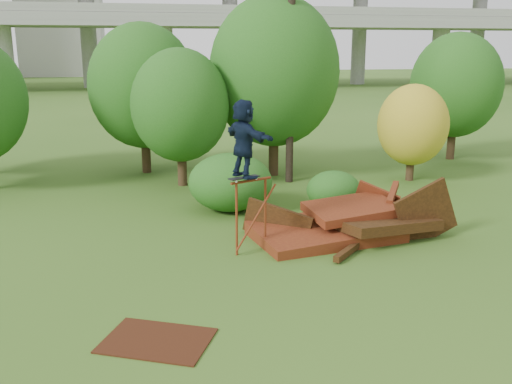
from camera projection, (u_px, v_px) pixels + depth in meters
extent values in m
plane|color=#2D5116|center=(312.00, 286.00, 12.06)|extent=(240.00, 240.00, 0.00)
cube|color=#511B0E|center=(325.00, 232.00, 15.06)|extent=(4.04, 2.87, 0.62)
cube|color=black|center=(383.00, 223.00, 15.01)|extent=(2.98, 2.29, 0.52)
cube|color=#511B0E|center=(352.00, 209.00, 15.28)|extent=(2.54, 1.86, 0.49)
cube|color=black|center=(426.00, 214.00, 14.98)|extent=(1.97, 0.34, 1.92)
cube|color=#511B0E|center=(374.00, 205.00, 16.27)|extent=(1.10, 1.18, 1.44)
cube|color=black|center=(277.00, 224.00, 15.16)|extent=(1.72, 1.23, 1.29)
cube|color=black|center=(352.00, 248.00, 13.99)|extent=(1.42, 1.46, 0.15)
cube|color=#511B0E|center=(393.00, 193.00, 15.97)|extent=(0.94, 1.40, 0.38)
cylinder|color=maroon|center=(237.00, 220.00, 13.65)|extent=(0.06, 0.06, 1.80)
cylinder|color=maroon|center=(265.00, 214.00, 14.13)|extent=(0.06, 0.06, 1.80)
cylinder|color=maroon|center=(251.00, 181.00, 13.67)|extent=(1.08, 0.53, 0.06)
cube|color=black|center=(244.00, 177.00, 13.53)|extent=(0.82, 0.52, 0.03)
cylinder|color=silver|center=(236.00, 181.00, 13.31)|extent=(0.06, 0.05, 0.06)
cylinder|color=silver|center=(232.00, 180.00, 13.44)|extent=(0.06, 0.05, 0.06)
cylinder|color=silver|center=(256.00, 178.00, 13.63)|extent=(0.06, 0.05, 0.06)
cylinder|color=silver|center=(252.00, 177.00, 13.77)|extent=(0.06, 0.05, 0.06)
imported|color=black|center=(244.00, 139.00, 13.30)|extent=(1.19, 1.78, 1.84)
cube|color=#37180B|center=(157.00, 340.00, 9.78)|extent=(2.18, 1.93, 0.03)
cylinder|color=black|center=(146.00, 149.00, 22.91)|extent=(0.36, 0.36, 1.87)
ellipsoid|color=#1A4A13|center=(143.00, 86.00, 22.29)|extent=(4.24, 4.24, 4.87)
cylinder|color=black|center=(182.00, 164.00, 20.76)|extent=(0.34, 0.34, 1.61)
ellipsoid|color=#1A4A13|center=(180.00, 105.00, 20.24)|extent=(3.50, 3.50, 4.03)
cylinder|color=black|center=(274.00, 148.00, 22.38)|extent=(0.39, 0.39, 2.18)
ellipsoid|color=#1A4A13|center=(274.00, 71.00, 21.66)|extent=(4.97, 4.97, 5.72)
cylinder|color=black|center=(410.00, 166.00, 21.60)|extent=(0.30, 0.30, 1.13)
ellipsoid|color=#A58C19|center=(413.00, 125.00, 21.22)|extent=(2.63, 2.63, 3.02)
cylinder|color=black|center=(451.00, 139.00, 25.68)|extent=(0.36, 0.36, 1.81)
ellipsoid|color=#1A4A13|center=(456.00, 85.00, 25.10)|extent=(3.98, 3.98, 4.58)
ellipsoid|color=#1A4A13|center=(230.00, 182.00, 17.48)|extent=(2.59, 2.39, 1.79)
ellipsoid|color=#1A4A13|center=(334.00, 190.00, 17.75)|extent=(1.70, 1.56, 1.20)
cylinder|color=black|center=(291.00, 38.00, 20.21)|extent=(0.28, 0.28, 10.51)
cube|color=gray|center=(163.00, 21.00, 67.06)|extent=(160.00, 9.00, 1.40)
cylinder|color=gray|center=(4.00, 56.00, 64.50)|extent=(2.20, 2.20, 8.00)
cylinder|color=gray|center=(164.00, 56.00, 68.04)|extent=(2.20, 2.20, 8.00)
cylinder|color=gray|center=(309.00, 56.00, 71.59)|extent=(2.20, 2.20, 8.00)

